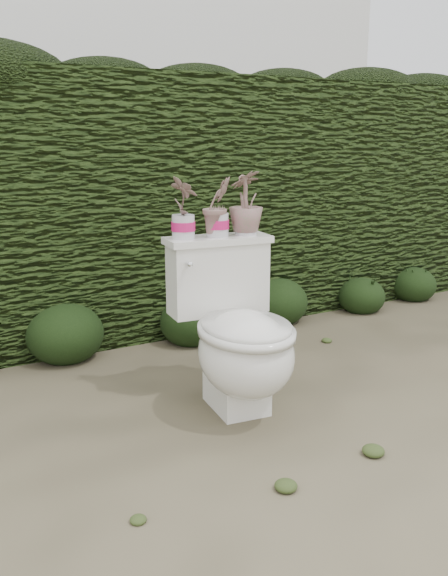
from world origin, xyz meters
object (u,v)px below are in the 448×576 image
toilet (238,336)px  potted_plant_center (217,208)px  potted_plant_left (183,209)px  potted_plant_right (246,204)px

toilet → potted_plant_center: bearing=90.6°
potted_plant_left → potted_plant_right: 0.32m
toilet → potted_plant_right: bearing=59.0°
potted_plant_left → potted_plant_center: size_ratio=1.03×
potted_plant_right → toilet: bearing=28.0°
toilet → potted_plant_center: size_ratio=2.95×
potted_plant_left → toilet: bearing=-165.0°
potted_plant_left → potted_plant_right: (0.31, -0.04, 0.01)m
potted_plant_left → potted_plant_right: size_ratio=0.94×
potted_plant_center → potted_plant_left: bearing=163.7°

